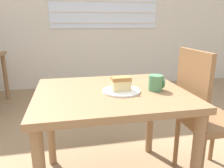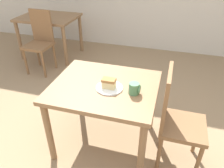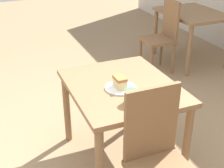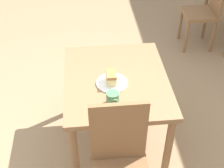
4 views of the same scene
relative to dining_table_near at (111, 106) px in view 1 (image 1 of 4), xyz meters
name	(u,v)px [view 1 (image 1 of 4)]	position (x,y,z in m)	size (l,w,h in m)	color
wall_back	(88,6)	(0.15, 2.65, 0.80)	(10.00, 0.09, 2.80)	beige
dining_table_near	(111,106)	(0.00, 0.00, 0.00)	(0.94, 0.80, 0.71)	olive
chair_near_window	(203,113)	(0.65, -0.05, -0.09)	(0.39, 0.39, 0.96)	brown
plate	(121,91)	(0.06, -0.04, 0.11)	(0.24, 0.24, 0.01)	white
cake_slice	(121,84)	(0.06, -0.04, 0.16)	(0.12, 0.07, 0.09)	#E5CC89
coffee_mug	(156,83)	(0.28, -0.06, 0.16)	(0.10, 0.09, 0.10)	#4C8456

